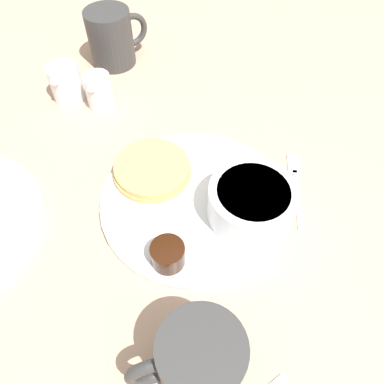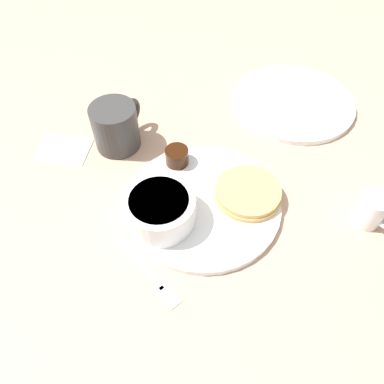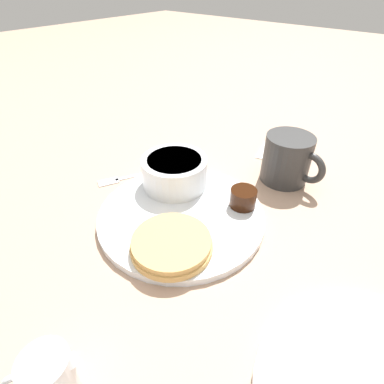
{
  "view_description": "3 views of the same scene",
  "coord_description": "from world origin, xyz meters",
  "px_view_note": "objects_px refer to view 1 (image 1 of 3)",
  "views": [
    {
      "loc": [
        -0.29,
        0.11,
        0.44
      ],
      "look_at": [
        0.0,
        0.0,
        0.02
      ],
      "focal_mm": 35.0,
      "sensor_mm": 36.0,
      "label": 1
    },
    {
      "loc": [
        0.13,
        -0.36,
        0.53
      ],
      "look_at": [
        -0.01,
        -0.01,
        0.05
      ],
      "focal_mm": 35.0,
      "sensor_mm": 36.0,
      "label": 2
    },
    {
      "loc": [
        0.27,
        0.25,
        0.33
      ],
      "look_at": [
        -0.02,
        0.01,
        0.05
      ],
      "focal_mm": 28.0,
      "sensor_mm": 36.0,
      "label": 3
    }
  ],
  "objects_px": {
    "creamer_pitcher_near": "(99,90)",
    "fork": "(296,180)",
    "creamer_pitcher_far": "(66,82)",
    "coffee_mug": "(198,361)",
    "plate": "(195,201)",
    "bowl": "(251,202)",
    "second_mug": "(112,38)"
  },
  "relations": [
    {
      "from": "bowl",
      "to": "creamer_pitcher_near",
      "type": "height_order",
      "value": "bowl"
    },
    {
      "from": "coffee_mug",
      "to": "creamer_pitcher_far",
      "type": "xyz_separation_m",
      "value": [
        0.51,
        0.05,
        -0.01
      ]
    },
    {
      "from": "plate",
      "to": "fork",
      "type": "height_order",
      "value": "plate"
    },
    {
      "from": "creamer_pitcher_near",
      "to": "second_mug",
      "type": "relative_size",
      "value": 0.53
    },
    {
      "from": "bowl",
      "to": "second_mug",
      "type": "distance_m",
      "value": 0.44
    },
    {
      "from": "plate",
      "to": "creamer_pitcher_far",
      "type": "bearing_deg",
      "value": 22.8
    },
    {
      "from": "plate",
      "to": "fork",
      "type": "distance_m",
      "value": 0.16
    },
    {
      "from": "fork",
      "to": "creamer_pitcher_far",
      "type": "bearing_deg",
      "value": 41.98
    },
    {
      "from": "creamer_pitcher_near",
      "to": "second_mug",
      "type": "xyz_separation_m",
      "value": [
        0.12,
        -0.05,
        0.02
      ]
    },
    {
      "from": "bowl",
      "to": "creamer_pitcher_far",
      "type": "distance_m",
      "value": 0.4
    },
    {
      "from": "creamer_pitcher_far",
      "to": "plate",
      "type": "bearing_deg",
      "value": -157.2
    },
    {
      "from": "coffee_mug",
      "to": "fork",
      "type": "distance_m",
      "value": 0.31
    },
    {
      "from": "coffee_mug",
      "to": "creamer_pitcher_far",
      "type": "relative_size",
      "value": 1.74
    },
    {
      "from": "bowl",
      "to": "fork",
      "type": "height_order",
      "value": "bowl"
    },
    {
      "from": "bowl",
      "to": "fork",
      "type": "relative_size",
      "value": 0.88
    },
    {
      "from": "coffee_mug",
      "to": "creamer_pitcher_far",
      "type": "distance_m",
      "value": 0.52
    },
    {
      "from": "fork",
      "to": "creamer_pitcher_near",
      "type": "bearing_deg",
      "value": 40.4
    },
    {
      "from": "bowl",
      "to": "creamer_pitcher_near",
      "type": "xyz_separation_m",
      "value": [
        0.31,
        0.14,
        -0.01
      ]
    },
    {
      "from": "bowl",
      "to": "second_mug",
      "type": "xyz_separation_m",
      "value": [
        0.44,
        0.08,
        0.01
      ]
    },
    {
      "from": "bowl",
      "to": "fork",
      "type": "xyz_separation_m",
      "value": [
        0.04,
        -0.1,
        -0.04
      ]
    },
    {
      "from": "creamer_pitcher_near",
      "to": "creamer_pitcher_far",
      "type": "bearing_deg",
      "value": 50.87
    },
    {
      "from": "creamer_pitcher_near",
      "to": "fork",
      "type": "relative_size",
      "value": 0.48
    },
    {
      "from": "creamer_pitcher_far",
      "to": "second_mug",
      "type": "relative_size",
      "value": 0.57
    },
    {
      "from": "plate",
      "to": "fork",
      "type": "bearing_deg",
      "value": -95.0
    },
    {
      "from": "second_mug",
      "to": "creamer_pitcher_near",
      "type": "bearing_deg",
      "value": 155.75
    },
    {
      "from": "plate",
      "to": "creamer_pitcher_near",
      "type": "bearing_deg",
      "value": 16.41
    },
    {
      "from": "plate",
      "to": "creamer_pitcher_far",
      "type": "height_order",
      "value": "creamer_pitcher_far"
    },
    {
      "from": "plate",
      "to": "fork",
      "type": "xyz_separation_m",
      "value": [
        -0.01,
        -0.16,
        -0.0
      ]
    },
    {
      "from": "plate",
      "to": "coffee_mug",
      "type": "xyz_separation_m",
      "value": [
        -0.21,
        0.08,
        0.04
      ]
    },
    {
      "from": "coffee_mug",
      "to": "fork",
      "type": "bearing_deg",
      "value": -50.18
    },
    {
      "from": "plate",
      "to": "coffee_mug",
      "type": "bearing_deg",
      "value": 159.95
    },
    {
      "from": "creamer_pitcher_near",
      "to": "second_mug",
      "type": "height_order",
      "value": "second_mug"
    }
  ]
}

